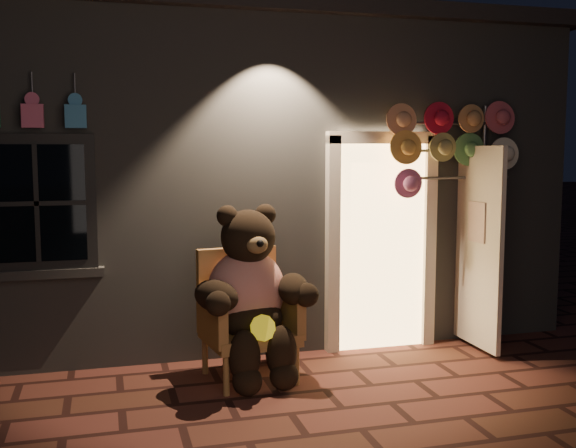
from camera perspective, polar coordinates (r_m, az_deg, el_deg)
name	(u,v)px	position (r m, az deg, el deg)	size (l,w,h in m)	color
ground	(291,414)	(5.36, 0.25, -15.77)	(60.00, 60.00, 0.00)	#5B2B23
shop_building	(209,171)	(8.88, -6.71, 4.52)	(7.30, 5.95, 3.51)	slate
wicker_armchair	(246,314)	(6.02, -3.61, -7.62)	(0.87, 0.81, 1.13)	#AE6D43
teddy_bear	(250,294)	(5.84, -3.20, -5.97)	(1.10, 0.92, 1.53)	red
hat_rack	(451,144)	(6.92, 13.65, 6.59)	(1.40, 0.22, 2.48)	#59595E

